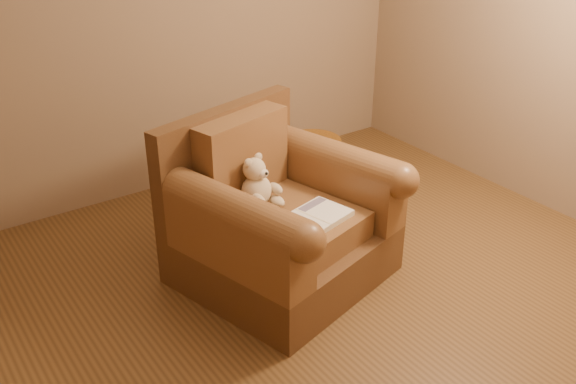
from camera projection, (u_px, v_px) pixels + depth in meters
floor at (341, 303)px, 3.74m from camera, size 4.00×4.00×0.00m
room at (355, 2)px, 2.95m from camera, size 4.02×4.02×2.71m
armchair at (277, 219)px, 3.84m from camera, size 1.32×1.28×0.99m
teddy_bear at (259, 187)px, 3.76m from camera, size 0.23×0.27×0.32m
guidebook at (313, 219)px, 3.63m from camera, size 0.49×0.36×0.04m
side_table at (312, 173)px, 4.59m from camera, size 0.40×0.40×0.56m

